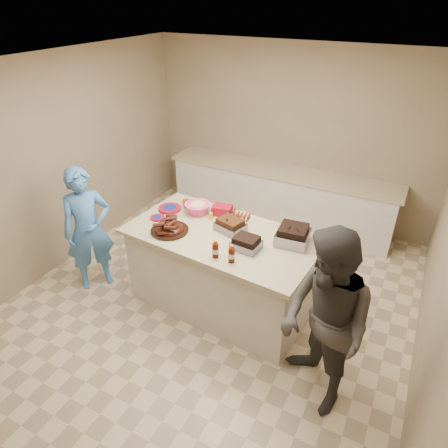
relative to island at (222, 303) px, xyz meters
The scene contains 20 objects.
room 0.11m from the island, behind, with size 4.50×5.00×2.70m, color #9B8869, non-canonical shape.
back_counter 2.24m from the island, 92.96° to the left, with size 3.60×0.64×0.90m, color silver, non-canonical shape.
island is the anchor object (origin of this frame).
rib_platter 1.15m from the island, 158.65° to the right, with size 0.42×0.42×0.17m, color #40150B, non-canonical shape.
pulled_pork_tray 1.00m from the island, 64.17° to the left, with size 0.31×0.23×0.09m, color #47230F.
brisket_tray 1.06m from the island, 20.32° to the right, with size 0.28×0.23×0.08m, color black.
roasting_pan 1.25m from the island, 14.42° to the left, with size 0.33×0.33×0.13m, color gray.
coleslaw_bowl 1.13m from the island, 148.70° to the left, with size 0.31×0.31×0.22m, color #EC3F82, non-canonical shape.
sausage_plate 1.08m from the island, 84.95° to the left, with size 0.28×0.28×0.05m, color silver.
mac_cheese_dish 1.24m from the island, 19.13° to the left, with size 0.27×0.20×0.07m, color #CF6C01.
bbq_bottle_a 1.08m from the island, 70.78° to the right, with size 0.06×0.06×0.19m, color #390F03.
bbq_bottle_b 1.12m from the island, 51.99° to the right, with size 0.06×0.06×0.19m, color #390F03.
mustard_bottle 1.05m from the island, 138.94° to the left, with size 0.04×0.04×0.11m, color #D8BE02.
sauce_bowl 1.00m from the island, 125.98° to the left, with size 0.14×0.04×0.14m, color silver.
plate_stack_large 1.30m from the island, 166.18° to the left, with size 0.27×0.27×0.03m, color maroon.
plate_stack_small 1.29m from the island, behind, with size 0.17×0.17×0.02m, color maroon.
plastic_cup 1.25m from the island, 152.36° to the left, with size 0.10×0.10×0.10m, color #9F4911.
basket_stack 1.09m from the island, 117.14° to the left, with size 0.22×0.17×0.11m, color maroon.
guest_blue 1.67m from the island, 167.00° to the right, with size 0.58×1.59×0.38m, color #498AD9.
guest_gray 1.52m from the island, 28.06° to the right, with size 0.86×1.77×0.67m, color #47443F.
Camera 1 is at (1.83, -3.25, 3.30)m, focal length 32.00 mm.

